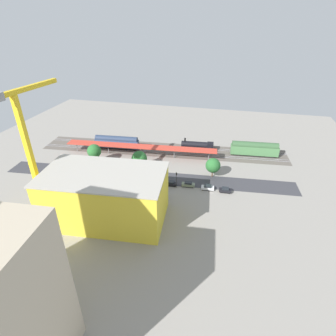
% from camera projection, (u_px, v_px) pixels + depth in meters
% --- Properties ---
extents(ground_plane, '(172.91, 172.91, 0.00)m').
position_uv_depth(ground_plane, '(151.00, 170.00, 105.38)').
color(ground_plane, gray).
rests_on(ground_plane, ground).
extents(rail_bed, '(108.90, 23.25, 0.01)m').
position_uv_depth(rail_bed, '(163.00, 150.00, 121.75)').
color(rail_bed, '#5B544C').
rests_on(rail_bed, ground).
extents(street_asphalt, '(108.44, 17.58, 0.01)m').
position_uv_depth(street_asphalt, '(147.00, 177.00, 100.96)').
color(street_asphalt, '#38383D').
rests_on(street_asphalt, ground).
extents(track_rails, '(107.74, 16.85, 0.12)m').
position_uv_depth(track_rails, '(163.00, 149.00, 121.66)').
color(track_rails, '#9E9EA8').
rests_on(track_rails, ground).
extents(platform_canopy_near, '(64.34, 9.54, 4.43)m').
position_uv_depth(platform_canopy_near, '(140.00, 146.00, 114.66)').
color(platform_canopy_near, '#C63D2D').
rests_on(platform_canopy_near, ground).
extents(locomotive, '(15.63, 4.14, 5.32)m').
position_uv_depth(locomotive, '(199.00, 146.00, 120.49)').
color(locomotive, black).
rests_on(locomotive, ground).
extents(passenger_coach, '(19.96, 4.73, 6.22)m').
position_uv_depth(passenger_coach, '(255.00, 149.00, 115.10)').
color(passenger_coach, black).
rests_on(passenger_coach, ground).
extents(freight_coach_far, '(20.06, 4.49, 5.92)m').
position_uv_depth(freight_coach_far, '(117.00, 142.00, 121.47)').
color(freight_coach_far, black).
rests_on(freight_coach_far, ground).
extents(parked_car_0, '(4.17, 1.96, 1.70)m').
position_uv_depth(parked_car_0, '(225.00, 190.00, 91.95)').
color(parked_car_0, black).
rests_on(parked_car_0, ground).
extents(parked_car_1, '(4.41, 2.06, 1.79)m').
position_uv_depth(parked_car_1, '(208.00, 188.00, 93.27)').
color(parked_car_1, black).
rests_on(parked_car_1, ground).
extents(parked_car_2, '(4.64, 1.97, 1.78)m').
position_uv_depth(parked_car_2, '(188.00, 185.00, 94.98)').
color(parked_car_2, black).
rests_on(parked_car_2, ground).
extents(parked_car_3, '(4.34, 2.15, 1.69)m').
position_uv_depth(parked_car_3, '(171.00, 184.00, 95.60)').
color(parked_car_3, black).
rests_on(parked_car_3, ground).
extents(parked_car_4, '(4.54, 2.21, 1.69)m').
position_uv_depth(parked_car_4, '(154.00, 182.00, 96.73)').
color(parked_car_4, black).
rests_on(parked_car_4, ground).
extents(parked_car_5, '(4.68, 2.31, 1.75)m').
position_uv_depth(parked_car_5, '(137.00, 179.00, 98.04)').
color(parked_car_5, black).
rests_on(parked_car_5, ground).
extents(parked_car_6, '(4.18, 1.96, 1.69)m').
position_uv_depth(parked_car_6, '(123.00, 177.00, 99.57)').
color(parked_car_6, black).
rests_on(parked_car_6, ground).
extents(construction_building, '(34.77, 21.01, 14.71)m').
position_uv_depth(construction_building, '(106.00, 197.00, 77.25)').
color(construction_building, yellow).
rests_on(construction_building, ground).
extents(construction_roof_slab, '(35.41, 21.66, 0.40)m').
position_uv_depth(construction_roof_slab, '(103.00, 174.00, 73.56)').
color(construction_roof_slab, '#ADA89E').
rests_on(construction_roof_slab, construction_building).
extents(tower_crane, '(3.91, 21.64, 36.79)m').
position_uv_depth(tower_crane, '(31.00, 145.00, 75.34)').
color(tower_crane, gray).
rests_on(tower_crane, ground).
extents(box_truck_0, '(8.99, 3.27, 3.22)m').
position_uv_depth(box_truck_0, '(151.00, 190.00, 90.37)').
color(box_truck_0, black).
rests_on(box_truck_0, ground).
extents(box_truck_1, '(9.67, 3.73, 3.41)m').
position_uv_depth(box_truck_1, '(140.00, 187.00, 92.03)').
color(box_truck_1, black).
rests_on(box_truck_1, ground).
extents(street_tree_0, '(5.52, 5.52, 8.37)m').
position_uv_depth(street_tree_0, '(94.00, 151.00, 107.50)').
color(street_tree_0, brown).
rests_on(street_tree_0, ground).
extents(street_tree_1, '(6.00, 6.00, 7.70)m').
position_uv_depth(street_tree_1, '(139.00, 159.00, 103.72)').
color(street_tree_1, brown).
rests_on(street_tree_1, ground).
extents(street_tree_2, '(5.45, 5.45, 7.47)m').
position_uv_depth(street_tree_2, '(213.00, 165.00, 98.96)').
color(street_tree_2, brown).
rests_on(street_tree_2, ground).
extents(traffic_light, '(0.50, 0.36, 6.02)m').
position_uv_depth(traffic_light, '(176.00, 178.00, 92.73)').
color(traffic_light, '#333333').
rests_on(traffic_light, ground).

